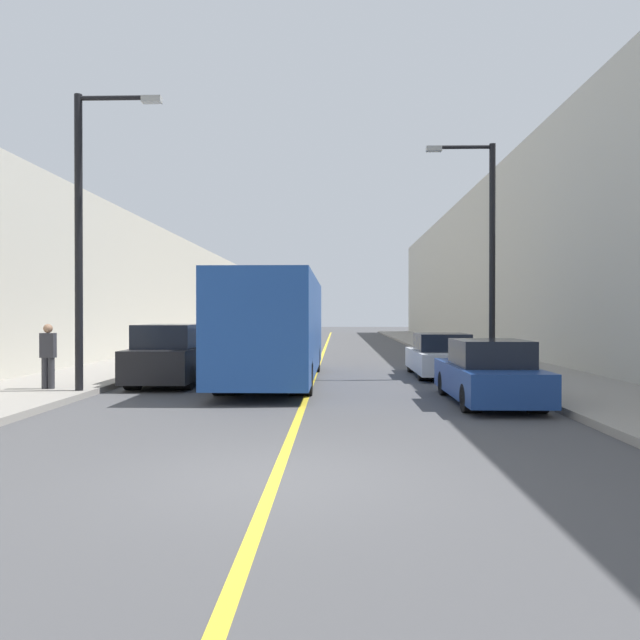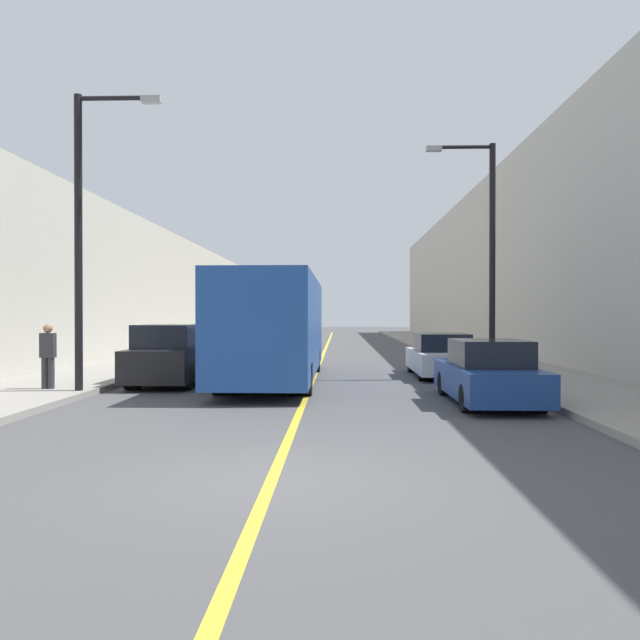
% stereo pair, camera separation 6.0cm
% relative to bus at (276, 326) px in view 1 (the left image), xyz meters
% --- Properties ---
extents(ground_plane, '(200.00, 200.00, 0.00)m').
position_rel_bus_xyz_m(ground_plane, '(1.14, -11.64, -1.74)').
color(ground_plane, '#474749').
extents(sidewalk_left, '(3.64, 72.00, 0.16)m').
position_rel_bus_xyz_m(sidewalk_left, '(-6.21, 18.36, -1.66)').
color(sidewalk_left, gray).
rests_on(sidewalk_left, ground).
extents(sidewalk_right, '(3.64, 72.00, 0.16)m').
position_rel_bus_xyz_m(sidewalk_right, '(8.50, 18.36, -1.66)').
color(sidewalk_right, gray).
rests_on(sidewalk_right, ground).
extents(building_row_left, '(4.00, 72.00, 7.05)m').
position_rel_bus_xyz_m(building_row_left, '(-10.03, 18.36, 1.78)').
color(building_row_left, '#B7B2A3').
rests_on(building_row_left, ground).
extents(building_row_right, '(4.00, 72.00, 9.98)m').
position_rel_bus_xyz_m(building_row_right, '(12.32, 18.36, 3.25)').
color(building_row_right, '#B7B2A3').
rests_on(building_row_right, ground).
extents(road_center_line, '(0.16, 72.00, 0.01)m').
position_rel_bus_xyz_m(road_center_line, '(1.14, 18.36, -1.74)').
color(road_center_line, gold).
rests_on(road_center_line, ground).
extents(bus, '(2.57, 10.86, 3.24)m').
position_rel_bus_xyz_m(bus, '(0.00, 0.00, 0.00)').
color(bus, '#1E4793').
rests_on(bus, ground).
extents(parked_suv_left, '(1.88, 4.47, 1.82)m').
position_rel_bus_xyz_m(parked_suv_left, '(-3.06, -0.92, -0.90)').
color(parked_suv_left, black).
rests_on(parked_suv_left, ground).
extents(car_right_near, '(1.80, 4.73, 1.52)m').
position_rel_bus_xyz_m(car_right_near, '(5.52, -4.69, -1.05)').
color(car_right_near, navy).
rests_on(car_right_near, ground).
extents(car_right_mid, '(1.88, 4.73, 1.47)m').
position_rel_bus_xyz_m(car_right_mid, '(5.46, 1.81, -1.07)').
color(car_right_mid, silver).
rests_on(car_right_mid, ground).
extents(street_lamp_left, '(2.25, 0.24, 7.58)m').
position_rel_bus_xyz_m(street_lamp_left, '(-4.51, -3.76, 2.70)').
color(street_lamp_left, black).
rests_on(street_lamp_left, sidewalk_left).
extents(street_lamp_right, '(2.25, 0.24, 7.51)m').
position_rel_bus_xyz_m(street_lamp_right, '(6.80, 0.90, 2.66)').
color(street_lamp_right, black).
rests_on(street_lamp_right, sidewalk_right).
extents(pedestrian, '(0.37, 0.24, 1.70)m').
position_rel_bus_xyz_m(pedestrian, '(-5.67, -3.40, -0.70)').
color(pedestrian, '#2D2D33').
rests_on(pedestrian, sidewalk_left).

